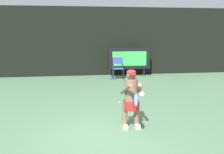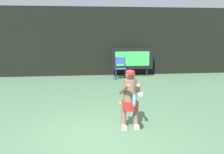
# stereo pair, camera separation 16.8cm
# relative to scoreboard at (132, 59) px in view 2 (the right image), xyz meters

# --- Properties ---
(ground) EXTENTS (18.00, 22.00, 0.03)m
(ground) POSITION_rel_scoreboard_xyz_m (-2.23, -8.03, -0.96)
(ground) COLOR #4E7353
(backdrop_screen) EXTENTS (18.00, 0.12, 3.66)m
(backdrop_screen) POSITION_rel_scoreboard_xyz_m (-2.23, 0.65, 0.86)
(backdrop_screen) COLOR black
(backdrop_screen) RESTS_ON ground
(scoreboard) EXTENTS (2.20, 0.21, 1.50)m
(scoreboard) POSITION_rel_scoreboard_xyz_m (0.00, 0.00, 0.00)
(scoreboard) COLOR black
(scoreboard) RESTS_ON ground
(umpire_chair) EXTENTS (0.52, 0.44, 1.08)m
(umpire_chair) POSITION_rel_scoreboard_xyz_m (-0.72, -0.70, -0.33)
(umpire_chair) COLOR black
(umpire_chair) RESTS_ON ground
(water_bottle) EXTENTS (0.07, 0.07, 0.27)m
(water_bottle) POSITION_rel_scoreboard_xyz_m (-1.10, -0.88, -0.82)
(water_bottle) COLOR blue
(water_bottle) RESTS_ON ground
(tennis_player) EXTENTS (0.53, 0.61, 1.42)m
(tennis_player) POSITION_rel_scoreboard_xyz_m (-1.52, -7.30, -0.18)
(tennis_player) COLOR white
(tennis_player) RESTS_ON ground
(tennis_racket) EXTENTS (0.03, 0.60, 0.31)m
(tennis_racket) POSITION_rel_scoreboard_xyz_m (-1.56, -7.93, -0.08)
(tennis_racket) COLOR black
(tennis_ball_loose) EXTENTS (0.07, 0.07, 0.07)m
(tennis_ball_loose) POSITION_rel_scoreboard_xyz_m (-1.43, -5.18, -0.91)
(tennis_ball_loose) COLOR #CCDB3D
(tennis_ball_loose) RESTS_ON ground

